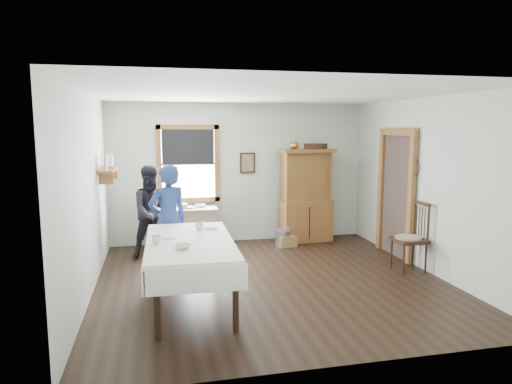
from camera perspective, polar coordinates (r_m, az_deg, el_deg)
The scene contains 20 objects.
room at distance 6.53m, azimuth 1.93°, elevation 0.28°, with size 5.01×5.01×2.70m.
window at distance 8.77m, azimuth -8.47°, elevation 4.05°, with size 1.18×0.07×1.48m.
doorway at distance 8.27m, azimuth 17.13°, elevation 0.25°, with size 0.09×1.14×2.22m.
wall_shelf at distance 7.87m, azimuth -17.98°, elevation 2.85°, with size 0.24×1.00×0.44m.
framed_picture at distance 8.93m, azimuth -1.06°, elevation 3.66°, with size 0.30×0.04×0.40m, color black.
rug_beater at distance 7.74m, azimuth 19.27°, elevation 3.80°, with size 0.27×0.27×0.01m, color black.
work_counter at distance 8.67m, azimuth -9.22°, elevation -4.43°, with size 1.31×0.50×0.75m, color tan.
china_hutch at distance 9.02m, azimuth 6.28°, elevation -0.44°, with size 1.07×0.51×1.82m, color #9A642F.
dining_table at distance 5.91m, azimuth -8.21°, elevation -9.90°, with size 1.11×2.10×0.84m, color white.
spindle_chair at distance 7.52m, azimuth 18.60°, elevation -5.32°, with size 0.51×0.51×1.10m, color black.
pail at distance 8.70m, azimuth 3.40°, elevation -5.81°, with size 0.28×0.28×0.30m, color #96999E.
wicker_basket at distance 8.71m, azimuth 3.89°, elevation -6.14°, with size 0.34×0.24×0.20m, color #AC874E.
woman_blue at distance 7.01m, azimuth -10.91°, elevation -4.02°, with size 0.57×0.38×1.57m, color navy.
figure_dark at distance 8.09m, azimuth -12.72°, elevation -2.80°, with size 0.72×0.56×1.47m, color black.
table_cup_a at distance 6.34m, azimuth -7.11°, elevation -4.23°, with size 0.13×0.13×0.10m, color silver.
table_cup_b at distance 5.66m, azimuth -12.39°, elevation -5.83°, with size 0.11×0.11×0.10m, color silver.
table_bowl at distance 5.38m, azimuth -9.17°, elevation -6.74°, with size 0.22×0.22×0.06m, color silver.
counter_book at distance 8.56m, azimuth -9.03°, elevation -1.94°, with size 0.17×0.22×0.02m, color #7E6454.
counter_bowl at distance 8.61m, azimuth -6.98°, elevation -1.72°, with size 0.19×0.19×0.06m, color silver.
shelf_bowl at distance 7.88m, azimuth -17.98°, elevation 3.03°, with size 0.22×0.22×0.05m, color silver.
Camera 1 is at (-1.61, -6.27, 2.23)m, focal length 32.00 mm.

